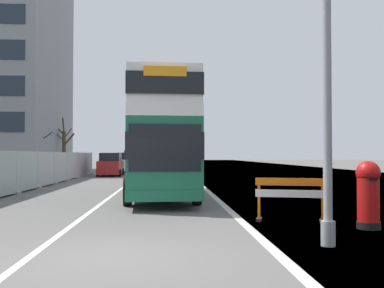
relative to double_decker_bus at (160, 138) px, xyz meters
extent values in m
cube|color=#565451|center=(-0.65, -11.12, -2.59)|extent=(140.00, 280.00, 0.10)
cube|color=#B2AFA8|center=(2.38, -11.12, -2.55)|extent=(0.24, 196.00, 0.01)
cube|color=silver|center=(-2.12, -11.12, -2.55)|extent=(0.16, 168.00, 0.01)
cube|color=#196042|center=(0.00, 0.01, -0.83)|extent=(3.01, 10.57, 2.72)
cube|color=white|center=(0.00, 0.01, 0.73)|extent=(3.01, 10.57, 0.40)
cube|color=white|center=(0.00, 0.01, 1.59)|extent=(2.98, 10.47, 1.30)
cube|color=black|center=(0.00, 0.01, -0.42)|extent=(3.04, 10.68, 0.87)
cube|color=black|center=(0.00, 0.01, 1.59)|extent=(3.02, 10.62, 0.72)
cube|color=black|center=(0.26, -5.23, -0.49)|extent=(2.28, 0.18, 1.50)
cube|color=orange|center=(0.26, -5.23, 1.94)|extent=(1.37, 0.13, 0.32)
cube|color=#196042|center=(0.00, 0.01, -2.01)|extent=(3.04, 10.68, 0.36)
cylinder|color=black|center=(-1.08, -3.29, -2.04)|extent=(0.35, 1.01, 1.00)
cylinder|color=black|center=(1.40, -3.17, -2.04)|extent=(0.35, 1.01, 1.00)
cylinder|color=black|center=(-1.39, 2.82, -2.04)|extent=(0.35, 1.01, 1.00)
cylinder|color=black|center=(1.09, 2.94, -2.04)|extent=(0.35, 1.01, 1.00)
cylinder|color=gray|center=(3.57, -10.43, 1.55)|extent=(0.18, 0.18, 8.18)
cylinder|color=gray|center=(3.57, -10.43, -2.29)|extent=(0.29, 0.29, 0.50)
cylinder|color=black|center=(5.30, -8.51, -2.45)|extent=(0.57, 0.57, 0.18)
cylinder|color=#AD0F0F|center=(5.30, -8.51, -1.76)|extent=(0.53, 0.53, 1.20)
sphere|color=#AD0F0F|center=(5.30, -8.51, -1.16)|extent=(0.59, 0.59, 0.59)
cube|color=black|center=(5.30, -8.78, -1.30)|extent=(0.22, 0.03, 0.07)
cube|color=orange|center=(3.69, -7.29, -1.45)|extent=(1.84, 0.57, 0.20)
cube|color=white|center=(3.69, -7.29, -1.77)|extent=(1.84, 0.57, 0.20)
cube|color=orange|center=(2.87, -7.07, -2.00)|extent=(0.09, 0.09, 1.09)
cube|color=black|center=(2.87, -7.07, -2.50)|extent=(0.25, 0.46, 0.08)
cube|color=orange|center=(4.51, -7.51, -2.00)|extent=(0.09, 0.09, 1.09)
cube|color=black|center=(4.51, -7.51, -2.50)|extent=(0.25, 0.46, 0.08)
cube|color=#A8AAAD|center=(-6.68, 0.03, -1.52)|extent=(0.04, 3.26, 1.95)
cube|color=#A8AAAD|center=(-6.68, 3.43, -1.52)|extent=(0.04, 3.26, 1.95)
cube|color=#A8AAAD|center=(-6.68, 6.83, -1.52)|extent=(0.04, 3.26, 1.95)
cube|color=#A8AAAD|center=(-6.68, 10.23, -1.52)|extent=(0.04, 3.26, 1.95)
cube|color=#A8AAAD|center=(-6.68, 13.63, -1.52)|extent=(0.04, 3.26, 1.95)
cube|color=#A8AAAD|center=(-6.68, 17.03, -1.52)|extent=(0.04, 3.26, 1.95)
cube|color=#A8AAAD|center=(-6.68, 20.43, -1.52)|extent=(0.04, 3.26, 1.95)
cylinder|color=#939699|center=(-6.68, 1.73, -1.52)|extent=(0.06, 0.06, 2.05)
cube|color=gray|center=(-6.68, 1.73, -2.48)|extent=(0.44, 0.20, 0.12)
cylinder|color=#939699|center=(-6.68, 5.13, -1.52)|extent=(0.06, 0.06, 2.05)
cube|color=gray|center=(-6.68, 5.13, -2.48)|extent=(0.44, 0.20, 0.12)
cylinder|color=#939699|center=(-6.68, 8.53, -1.52)|extent=(0.06, 0.06, 2.05)
cube|color=gray|center=(-6.68, 8.53, -2.48)|extent=(0.44, 0.20, 0.12)
cylinder|color=#939699|center=(-6.68, 11.93, -1.52)|extent=(0.06, 0.06, 2.05)
cube|color=gray|center=(-6.68, 11.93, -2.48)|extent=(0.44, 0.20, 0.12)
cylinder|color=#939699|center=(-6.68, 15.33, -1.52)|extent=(0.06, 0.06, 2.05)
cube|color=gray|center=(-6.68, 15.33, -2.48)|extent=(0.44, 0.20, 0.12)
cylinder|color=#939699|center=(-6.68, 18.73, -1.52)|extent=(0.06, 0.06, 2.05)
cube|color=gray|center=(-6.68, 18.73, -2.48)|extent=(0.44, 0.20, 0.12)
cylinder|color=#939699|center=(-6.68, 22.13, -1.52)|extent=(0.06, 0.06, 2.05)
cube|color=gray|center=(-6.68, 22.13, -2.48)|extent=(0.44, 0.20, 0.12)
cube|color=maroon|center=(-4.52, 18.91, -1.81)|extent=(1.81, 4.18, 1.10)
cube|color=black|center=(-4.52, 18.91, -0.91)|extent=(1.66, 2.30, 0.70)
cylinder|color=black|center=(-3.61, 20.21, -2.24)|extent=(0.20, 0.60, 0.60)
cylinder|color=black|center=(-5.42, 20.21, -2.24)|extent=(0.20, 0.60, 0.60)
cylinder|color=black|center=(-3.61, 17.62, -2.24)|extent=(0.20, 0.60, 0.60)
cylinder|color=black|center=(-5.42, 17.62, -2.24)|extent=(0.20, 0.60, 0.60)
cube|color=silver|center=(-3.86, 26.67, -1.79)|extent=(1.85, 4.06, 1.14)
cube|color=black|center=(-3.86, 26.67, -0.87)|extent=(1.70, 2.23, 0.71)
cylinder|color=black|center=(-2.93, 27.92, -2.24)|extent=(0.20, 0.60, 0.60)
cylinder|color=black|center=(-4.78, 27.92, -2.24)|extent=(0.20, 0.60, 0.60)
cylinder|color=black|center=(-2.93, 25.41, -2.24)|extent=(0.20, 0.60, 0.60)
cylinder|color=black|center=(-4.78, 25.41, -2.24)|extent=(0.20, 0.60, 0.60)
cube|color=silver|center=(-4.06, 35.21, -1.67)|extent=(1.75, 4.39, 1.39)
cube|color=black|center=(-4.06, 35.21, -0.60)|extent=(1.61, 2.41, 0.74)
cylinder|color=black|center=(-3.19, 36.57, -2.24)|extent=(0.20, 0.60, 0.60)
cylinder|color=black|center=(-4.93, 36.57, -2.24)|extent=(0.20, 0.60, 0.60)
cylinder|color=black|center=(-3.19, 33.85, -2.24)|extent=(0.20, 0.60, 0.60)
cylinder|color=black|center=(-4.93, 33.85, -2.24)|extent=(0.20, 0.60, 0.60)
cylinder|color=#4C3D2D|center=(-11.24, 30.78, -0.33)|extent=(0.39, 0.39, 4.43)
cylinder|color=#4C3D2D|center=(-10.66, 30.64, 0.98)|extent=(1.35, 0.50, 1.46)
cylinder|color=#4C3D2D|center=(-11.00, 31.57, 1.68)|extent=(0.64, 1.71, 1.35)
cylinder|color=#4C3D2D|center=(-11.94, 31.11, 2.17)|extent=(1.54, 0.84, 1.48)
cylinder|color=#4C3D2D|center=(-11.89, 30.44, 1.49)|extent=(1.44, 0.85, 1.45)
cylinder|color=#4C3D2D|center=(-11.17, 30.16, 2.43)|extent=(0.32, 1.40, 1.77)
cylinder|color=#4C3D2D|center=(-12.59, 25.44, -0.88)|extent=(0.29, 0.29, 3.33)
cylinder|color=#4C3D2D|center=(-11.84, 25.27, 0.97)|extent=(1.59, 0.48, 1.18)
cylinder|color=#4C3D2D|center=(-12.69, 26.26, 0.01)|extent=(0.30, 1.71, 1.29)
cylinder|color=#4C3D2D|center=(-13.09, 25.40, 0.86)|extent=(1.09, 0.18, 1.17)
cylinder|color=#4C3D2D|center=(-12.79, 24.68, 0.79)|extent=(0.56, 1.64, 1.22)
camera|label=1|loc=(0.34, -19.12, -0.70)|focal=41.13mm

